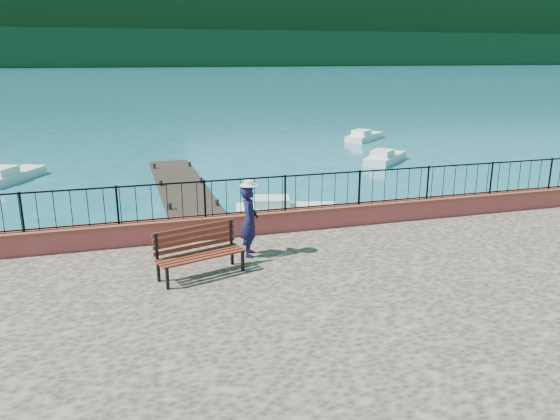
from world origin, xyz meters
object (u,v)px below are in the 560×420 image
boat_1 (287,207)px  boat_2 (386,155)px  person (249,221)px  park_bench (201,262)px  boat_0 (114,239)px  boat_3 (10,173)px  boat_5 (364,134)px

boat_1 → boat_2: bearing=59.3°
person → boat_2: (11.65, 15.50, -1.67)m
park_bench → boat_0: (-1.88, 5.58, -1.12)m
boat_2 → person: bearing=-170.1°
boat_2 → boat_3: same height
park_bench → boat_5: bearing=40.8°
boat_2 → boat_5: (2.48, 8.10, 0.00)m
person → boat_5: bearing=-12.5°
person → boat_0: 5.89m
park_bench → boat_1: (4.34, 7.57, -1.12)m
boat_0 → boat_3: same height
boat_0 → boat_5: 25.70m
park_bench → boat_1: size_ratio=0.54×
boat_2 → boat_0: bearing=172.9°
park_bench → boat_3: 18.59m
boat_5 → boat_1: bearing=-164.0°
park_bench → boat_1: 8.80m
boat_0 → boat_2: bearing=4.8°
boat_0 → boat_1: 6.53m
person → boat_1: 7.47m
boat_1 → boat_2: 12.38m
person → boat_0: person is taller
park_bench → boat_0: 6.00m
person → boat_3: (-8.00, 16.38, -1.67)m
boat_1 → boat_2: (8.64, 8.87, 0.00)m
park_bench → boat_2: size_ratio=0.57×
park_bench → boat_2: park_bench is taller
boat_2 → boat_3: 19.67m
boat_3 → boat_5: (22.13, 7.22, 0.00)m
boat_3 → boat_5: bearing=-43.6°
boat_5 → boat_2: bearing=-147.8°
park_bench → boat_0: size_ratio=0.52×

